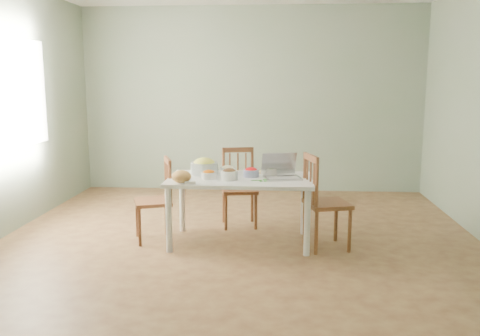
# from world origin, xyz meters

# --- Properties ---
(floor) EXTENTS (5.00, 5.00, 0.00)m
(floor) POSITION_xyz_m (0.00, 0.00, 0.00)
(floor) COLOR #543320
(floor) RESTS_ON ground
(wall_back) EXTENTS (5.00, 0.00, 2.70)m
(wall_back) POSITION_xyz_m (0.00, 2.50, 1.35)
(wall_back) COLOR gray
(wall_back) RESTS_ON ground
(wall_front) EXTENTS (5.00, 0.00, 2.70)m
(wall_front) POSITION_xyz_m (0.00, -2.50, 1.35)
(wall_front) COLOR gray
(wall_front) RESTS_ON ground
(window_left) EXTENTS (0.04, 1.60, 1.20)m
(window_left) POSITION_xyz_m (-2.48, 0.30, 1.50)
(window_left) COLOR white
(window_left) RESTS_ON ground
(dining_table) EXTENTS (1.44, 0.81, 0.68)m
(dining_table) POSITION_xyz_m (0.02, -0.03, 0.34)
(dining_table) COLOR white
(dining_table) RESTS_ON floor
(chair_far) EXTENTS (0.45, 0.44, 0.88)m
(chair_far) POSITION_xyz_m (-0.03, 0.57, 0.44)
(chair_far) COLOR #432515
(chair_far) RESTS_ON floor
(chair_left) EXTENTS (0.47, 0.48, 0.86)m
(chair_left) POSITION_xyz_m (-0.88, -0.01, 0.43)
(chair_left) COLOR #432515
(chair_left) RESTS_ON floor
(chair_right) EXTENTS (0.49, 0.50, 0.94)m
(chair_right) POSITION_xyz_m (0.89, -0.12, 0.47)
(chair_right) COLOR #432515
(chair_right) RESTS_ON floor
(bread_boule) EXTENTS (0.20, 0.20, 0.12)m
(bread_boule) POSITION_xyz_m (-0.52, -0.32, 0.74)
(bread_boule) COLOR #B88440
(bread_boule) RESTS_ON dining_table
(butter_stick) EXTENTS (0.11, 0.05, 0.03)m
(butter_stick) POSITION_xyz_m (-0.43, -0.37, 0.69)
(butter_stick) COLOR white
(butter_stick) RESTS_ON dining_table
(bowl_squash) EXTENTS (0.34, 0.34, 0.16)m
(bowl_squash) POSITION_xyz_m (-0.37, 0.15, 0.76)
(bowl_squash) COLOR #DDC85B
(bowl_squash) RESTS_ON dining_table
(bowl_carrot) EXTENTS (0.18, 0.18, 0.08)m
(bowl_carrot) POSITION_xyz_m (-0.29, -0.09, 0.72)
(bowl_carrot) COLOR #DF5300
(bowl_carrot) RESTS_ON dining_table
(bowl_onion) EXTENTS (0.17, 0.17, 0.09)m
(bowl_onion) POSITION_xyz_m (-0.12, 0.17, 0.72)
(bowl_onion) COLOR white
(bowl_onion) RESTS_ON dining_table
(bowl_mushroom) EXTENTS (0.20, 0.20, 0.11)m
(bowl_mushroom) POSITION_xyz_m (-0.08, -0.13, 0.73)
(bowl_mushroom) COLOR #3E260F
(bowl_mushroom) RESTS_ON dining_table
(bowl_redpep) EXTENTS (0.20, 0.20, 0.09)m
(bowl_redpep) POSITION_xyz_m (0.13, 0.04, 0.72)
(bowl_redpep) COLOR #D30300
(bowl_redpep) RESTS_ON dining_table
(bowl_broccoli) EXTENTS (0.19, 0.19, 0.09)m
(bowl_broccoli) POSITION_xyz_m (0.32, 0.16, 0.72)
(bowl_broccoli) COLOR #1A3D18
(bowl_broccoli) RESTS_ON dining_table
(flatbread) EXTENTS (0.28, 0.28, 0.02)m
(flatbread) POSITION_xyz_m (0.30, 0.26, 0.69)
(flatbread) COLOR tan
(flatbread) RESTS_ON dining_table
(basil_bunch) EXTENTS (0.19, 0.19, 0.02)m
(basil_bunch) POSITION_xyz_m (0.22, -0.16, 0.69)
(basil_bunch) COLOR #13661A
(basil_bunch) RESTS_ON dining_table
(laptop) EXTENTS (0.42, 0.40, 0.24)m
(laptop) POSITION_xyz_m (0.45, -0.04, 0.80)
(laptop) COLOR #B9B9C0
(laptop) RESTS_ON dining_table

